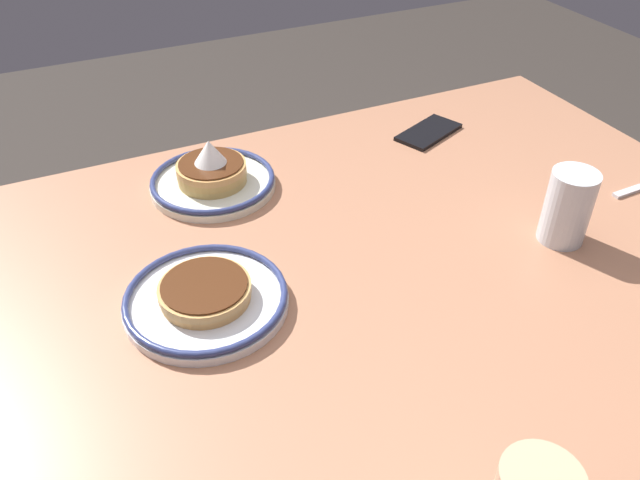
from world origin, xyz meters
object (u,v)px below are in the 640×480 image
(plate_center_pancakes, at_px, (212,177))
(drinking_glass, at_px, (567,210))
(plate_near_main, at_px, (206,297))
(cell_phone, at_px, (428,132))

(plate_center_pancakes, distance_m, drinking_glass, 0.60)
(drinking_glass, bearing_deg, plate_near_main, -8.89)
(plate_center_pancakes, xyz_separation_m, drinking_glass, (-0.46, 0.38, 0.03))
(plate_near_main, bearing_deg, plate_center_pancakes, -109.24)
(plate_near_main, xyz_separation_m, drinking_glass, (-0.57, 0.09, 0.04))
(drinking_glass, bearing_deg, plate_center_pancakes, -39.67)
(plate_near_main, distance_m, drinking_glass, 0.57)
(plate_near_main, xyz_separation_m, plate_center_pancakes, (-0.10, -0.30, 0.01))
(plate_center_pancakes, relative_size, cell_phone, 1.56)
(plate_center_pancakes, distance_m, cell_phone, 0.47)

